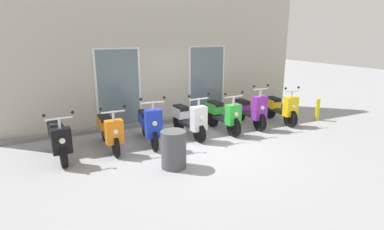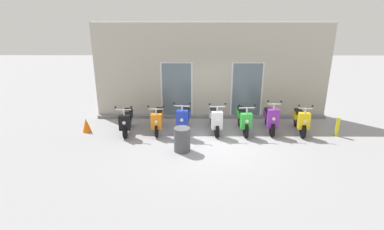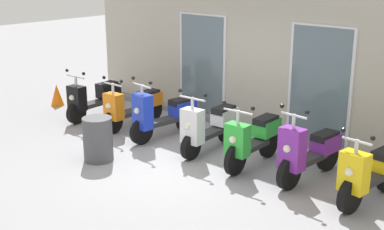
# 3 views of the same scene
# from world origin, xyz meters

# --- Properties ---
(ground_plane) EXTENTS (40.00, 40.00, 0.00)m
(ground_plane) POSITION_xyz_m (0.00, 0.00, 0.00)
(ground_plane) COLOR #939399
(storefront_facade) EXTENTS (9.40, 0.50, 3.81)m
(storefront_facade) POSITION_xyz_m (-0.00, 2.57, 1.85)
(storefront_facade) COLOR #B2AD9E
(storefront_facade) RESTS_ON ground_plane
(scooter_black) EXTENTS (0.60, 1.53, 1.16)m
(scooter_black) POSITION_xyz_m (-3.17, 0.78, 0.46)
(scooter_black) COLOR black
(scooter_black) RESTS_ON ground_plane
(scooter_orange) EXTENTS (0.59, 1.63, 1.16)m
(scooter_orange) POSITION_xyz_m (-2.04, 0.93, 0.46)
(scooter_orange) COLOR black
(scooter_orange) RESTS_ON ground_plane
(scooter_blue) EXTENTS (0.61, 1.64, 1.28)m
(scooter_blue) POSITION_xyz_m (-1.07, 0.83, 0.50)
(scooter_blue) COLOR black
(scooter_blue) RESTS_ON ground_plane
(scooter_white) EXTENTS (0.61, 1.61, 1.24)m
(scooter_white) POSITION_xyz_m (0.05, 0.90, 0.48)
(scooter_white) COLOR black
(scooter_white) RESTS_ON ground_plane
(scooter_green) EXTENTS (0.62, 1.59, 1.21)m
(scooter_green) POSITION_xyz_m (1.08, 0.84, 0.50)
(scooter_green) COLOR black
(scooter_green) RESTS_ON ground_plane
(scooter_purple) EXTENTS (0.52, 1.61, 1.32)m
(scooter_purple) POSITION_xyz_m (2.09, 0.95, 0.48)
(scooter_purple) COLOR black
(scooter_purple) RESTS_ON ground_plane
(scooter_yellow) EXTENTS (0.53, 1.57, 1.19)m
(scooter_yellow) POSITION_xyz_m (3.16, 0.84, 0.46)
(scooter_yellow) COLOR black
(scooter_yellow) RESTS_ON ground_plane
(trash_bin) EXTENTS (0.52, 0.52, 0.78)m
(trash_bin) POSITION_xyz_m (-1.10, -0.76, 0.39)
(trash_bin) COLOR #4C4C51
(trash_bin) RESTS_ON ground_plane
(traffic_cone) EXTENTS (0.32, 0.32, 0.52)m
(traffic_cone) POSITION_xyz_m (-4.67, 0.83, 0.26)
(traffic_cone) COLOR orange
(traffic_cone) RESTS_ON ground_plane
(curb_bollard) EXTENTS (0.12, 0.12, 0.70)m
(curb_bollard) POSITION_xyz_m (4.37, 0.49, 0.35)
(curb_bollard) COLOR yellow
(curb_bollard) RESTS_ON ground_plane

